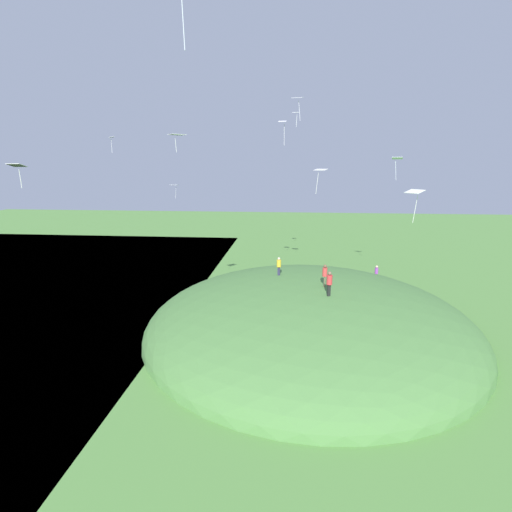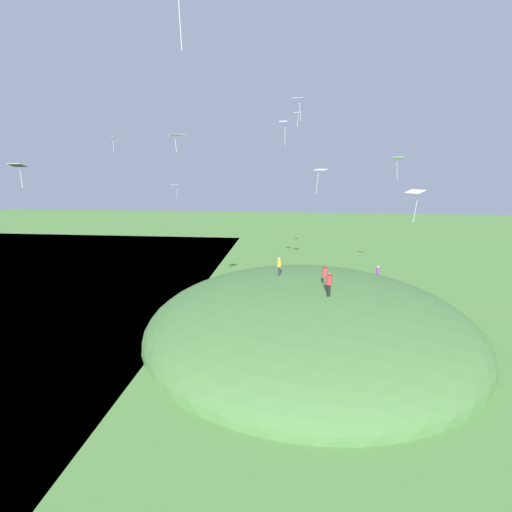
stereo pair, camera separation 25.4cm
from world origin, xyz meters
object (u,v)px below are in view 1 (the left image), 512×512
(person_on_hilltop, at_px, (279,264))
(kite_2, at_px, (296,113))
(kite_0, at_px, (320,171))
(kite_7, at_px, (298,99))
(kite_10, at_px, (112,139))
(kite_1, at_px, (283,124))
(person_with_child, at_px, (376,271))
(kite_5, at_px, (177,135))
(kite_4, at_px, (17,166))
(kite_9, at_px, (415,193))
(kite_3, at_px, (174,186))
(person_walking_path, at_px, (329,281))
(kite_6, at_px, (397,160))
(person_near_shore, at_px, (325,273))

(person_on_hilltop, relative_size, kite_2, 1.03)
(kite_0, xyz_separation_m, kite_7, (-1.76, 4.21, 5.76))
(kite_2, height_order, kite_10, kite_2)
(kite_1, xyz_separation_m, kite_7, (1.28, -3.23, 1.59))
(person_with_child, distance_m, kite_5, 27.68)
(person_with_child, distance_m, kite_10, 33.55)
(kite_4, height_order, kite_9, kite_4)
(kite_3, bearing_deg, person_on_hilltop, -35.20)
(person_walking_path, bearing_deg, person_with_child, -140.03)
(person_with_child, bearing_deg, kite_7, -141.14)
(kite_7, bearing_deg, person_walking_path, -70.38)
(person_walking_path, xyz_separation_m, kite_10, (-22.98, 15.82, 11.05))
(kite_5, xyz_separation_m, kite_7, (8.53, 6.24, 3.26))
(kite_1, bearing_deg, person_walking_path, -69.73)
(person_with_child, height_order, kite_10, kite_10)
(person_with_child, relative_size, kite_6, 0.82)
(person_with_child, height_order, kite_9, kite_9)
(kite_1, relative_size, kite_4, 1.44)
(person_on_hilltop, bearing_deg, person_near_shore, 147.70)
(person_walking_path, height_order, kite_1, kite_1)
(kite_2, xyz_separation_m, kite_4, (-17.76, -19.32, -5.40))
(person_near_shore, xyz_separation_m, kite_5, (-10.87, -1.14, 10.17))
(kite_2, bearing_deg, person_on_hilltop, -96.72)
(kite_0, distance_m, kite_2, 14.45)
(person_on_hilltop, xyz_separation_m, kite_5, (-7.22, -4.28, 10.39))
(kite_3, distance_m, kite_6, 22.84)
(kite_2, height_order, kite_5, kite_2)
(kite_1, relative_size, kite_10, 1.23)
(kite_4, bearing_deg, kite_9, 10.12)
(kite_4, relative_size, kite_9, 0.65)
(kite_1, height_order, kite_6, kite_1)
(kite_5, bearing_deg, kite_3, 108.84)
(person_walking_path, relative_size, kite_3, 1.26)
(kite_2, xyz_separation_m, kite_9, (8.32, -14.67, -7.23))
(person_with_child, relative_size, kite_0, 0.99)
(kite_2, distance_m, kite_10, 20.59)
(kite_5, relative_size, kite_10, 0.74)
(person_on_hilltop, distance_m, kite_4, 20.27)
(person_with_child, xyz_separation_m, kite_2, (-9.66, -0.39, 17.21))
(person_with_child, relative_size, kite_7, 0.97)
(person_with_child, distance_m, kite_0, 19.39)
(kite_6, height_order, kite_9, kite_6)
(kite_2, xyz_separation_m, kite_3, (-12.72, -2.81, -7.45))
(person_near_shore, xyz_separation_m, kite_7, (-2.34, 5.10, 13.44))
(kite_1, bearing_deg, kite_4, -140.46)
(kite_4, height_order, kite_7, kite_7)
(kite_3, relative_size, kite_9, 0.62)
(person_walking_path, xyz_separation_m, kite_2, (-2.53, 15.95, 13.48))
(person_on_hilltop, relative_size, kite_3, 1.10)
(kite_7, bearing_deg, person_with_child, 44.05)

